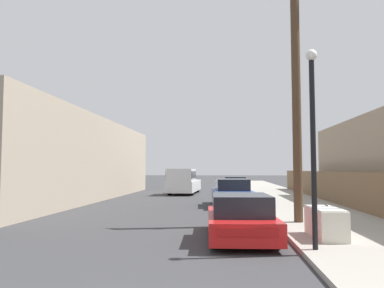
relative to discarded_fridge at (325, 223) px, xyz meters
name	(u,v)px	position (x,y,z in m)	size (l,w,h in m)	color
sidewalk_curb	(279,196)	(1.16, 16.19, -0.45)	(4.20, 63.00, 0.12)	#9E998E
discarded_fridge	(325,223)	(0.00, 0.00, 0.00)	(0.73, 1.71, 0.80)	silver
parked_sports_car_red	(240,218)	(-2.19, 0.27, 0.05)	(1.90, 4.26, 1.22)	red
car_parked_mid	(232,193)	(-2.24, 9.34, 0.14)	(2.15, 4.56, 1.39)	#2D478C
car_parked_far	(235,185)	(-1.75, 19.90, 0.10)	(1.85, 4.22, 1.29)	#2D478C
pickup_truck	(183,182)	(-5.71, 18.12, 0.44)	(2.19, 5.90, 1.91)	silver
utility_pole	(296,91)	(-0.13, 2.87, 4.06)	(1.80, 0.30, 8.68)	#4C3826
street_lamp	(313,131)	(-0.62, -1.49, 2.24)	(0.26, 0.26, 4.51)	black
wooden_fence	(347,190)	(3.11, 8.01, 0.43)	(0.08, 33.21, 1.64)	brown
building_left_block	(54,159)	(-13.35, 12.75, 2.00)	(7.00, 22.50, 5.01)	tan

